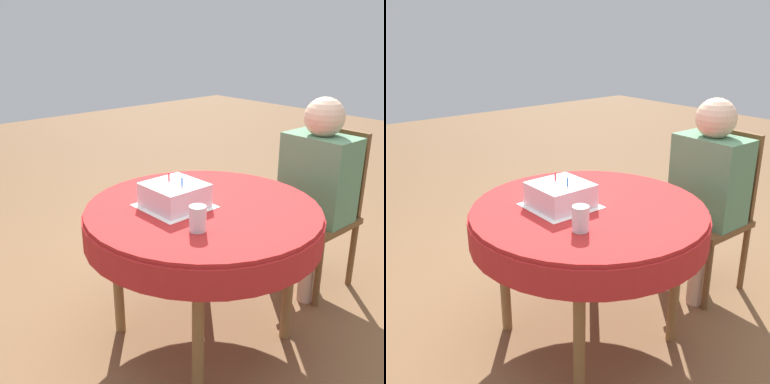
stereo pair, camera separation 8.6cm
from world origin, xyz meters
TOP-DOWN VIEW (x-y plane):
  - ground_plane at (0.00, 0.00)m, footprint 12.00×12.00m
  - dining_table at (0.00, 0.00)m, footprint 1.10×1.10m
  - chair at (0.07, 0.89)m, footprint 0.40×0.40m
  - person at (0.07, 0.80)m, footprint 0.39×0.33m
  - napkin at (-0.08, -0.10)m, footprint 0.30×0.30m
  - birthday_cake at (-0.08, -0.10)m, footprint 0.25×0.25m
  - drinking_glass at (0.18, -0.19)m, footprint 0.07×0.07m

SIDE VIEW (x-z plane):
  - ground_plane at x=0.00m, z-range 0.00..0.00m
  - chair at x=0.07m, z-range 0.03..0.96m
  - dining_table at x=0.00m, z-range 0.27..0.97m
  - person at x=0.07m, z-range 0.12..1.25m
  - napkin at x=-0.08m, z-range 0.71..0.71m
  - drinking_glass at x=0.18m, z-range 0.71..0.81m
  - birthday_cake at x=-0.08m, z-range 0.69..0.84m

